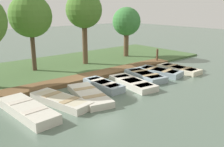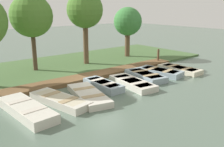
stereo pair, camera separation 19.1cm
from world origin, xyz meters
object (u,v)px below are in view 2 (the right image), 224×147
at_px(rowboat_2, 88,95).
at_px(rowboat_4, 132,83).
at_px(rowboat_0, 27,109).
at_px(park_tree_right, 128,22).
at_px(rowboat_3, 103,85).
at_px(rowboat_5, 145,76).
at_px(rowboat_6, 160,72).
at_px(rowboat_7, 180,69).
at_px(park_tree_center, 85,11).
at_px(park_tree_left, 31,16).
at_px(mooring_post_far, 158,56).
at_px(rowboat_1, 60,100).

distance_m(rowboat_2, rowboat_4, 3.10).
distance_m(rowboat_0, park_tree_right, 13.34).
bearing_deg(rowboat_4, rowboat_3, -106.24).
relative_size(rowboat_5, rowboat_6, 1.01).
distance_m(rowboat_4, rowboat_7, 4.81).
bearing_deg(rowboat_7, park_tree_right, 174.46).
xyz_separation_m(rowboat_2, rowboat_7, (-0.25, 7.90, 0.00)).
height_order(rowboat_4, park_tree_center, park_tree_center).
xyz_separation_m(park_tree_left, park_tree_right, (0.43, 8.33, -0.69)).
distance_m(mooring_post_far, park_tree_left, 9.95).
relative_size(rowboat_4, park_tree_right, 0.77).
distance_m(rowboat_4, park_tree_left, 8.10).
relative_size(rowboat_1, park_tree_left, 0.66).
relative_size(rowboat_1, rowboat_6, 1.12).
relative_size(mooring_post_far, park_tree_center, 0.21).
bearing_deg(rowboat_2, park_tree_center, 160.63).
xyz_separation_m(rowboat_3, rowboat_7, (0.51, 6.39, -0.03)).
bearing_deg(rowboat_1, rowboat_0, -95.57).
height_order(rowboat_1, rowboat_5, rowboat_5).
distance_m(rowboat_2, park_tree_center, 8.25).
xyz_separation_m(rowboat_3, rowboat_5, (0.17, 3.25, -0.01)).
bearing_deg(rowboat_5, park_tree_left, -132.47).
xyz_separation_m(rowboat_7, park_tree_left, (-6.36, -7.85, 3.64)).
distance_m(rowboat_6, park_tree_center, 7.11).
bearing_deg(rowboat_6, park_tree_left, -145.10).
xyz_separation_m(rowboat_3, rowboat_4, (0.71, 1.59, -0.03)).
bearing_deg(rowboat_0, rowboat_1, 91.51).
bearing_deg(park_tree_right, rowboat_5, -32.90).
xyz_separation_m(mooring_post_far, park_tree_left, (-3.70, -8.66, 3.21)).
relative_size(rowboat_6, park_tree_left, 0.59).
relative_size(rowboat_1, rowboat_3, 1.30).
bearing_deg(park_tree_left, park_tree_right, 87.06).
height_order(rowboat_7, mooring_post_far, mooring_post_far).
distance_m(rowboat_3, park_tree_right, 9.23).
bearing_deg(park_tree_center, rowboat_2, -32.96).
distance_m(rowboat_1, park_tree_right, 11.86).
bearing_deg(park_tree_left, rowboat_3, 13.96).
bearing_deg(rowboat_2, park_tree_right, 140.03).
bearing_deg(rowboat_6, rowboat_4, -90.71).
relative_size(rowboat_3, rowboat_4, 0.79).
bearing_deg(rowboat_6, mooring_post_far, 121.95).
relative_size(rowboat_5, park_tree_left, 0.60).
height_order(rowboat_0, rowboat_5, rowboat_0).
bearing_deg(rowboat_4, park_tree_center, 179.85).
distance_m(rowboat_0, rowboat_6, 9.35).
relative_size(park_tree_left, park_tree_center, 0.95).
bearing_deg(rowboat_5, rowboat_2, -73.43).
height_order(rowboat_2, mooring_post_far, mooring_post_far).
distance_m(park_tree_center, park_tree_right, 4.56).
relative_size(rowboat_0, rowboat_1, 1.04).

